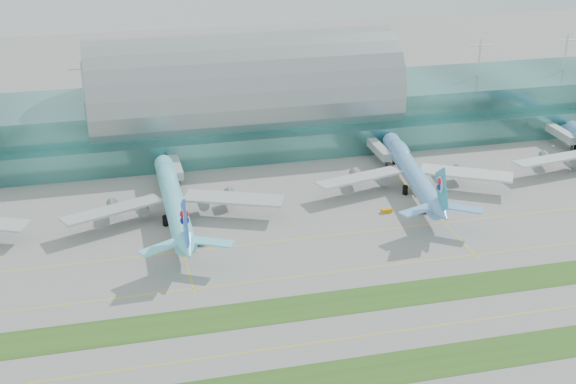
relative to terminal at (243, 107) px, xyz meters
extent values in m
plane|color=gray|center=(-0.01, -128.79, -14.23)|extent=(700.00, 700.00, 0.00)
cube|color=#3D7A75|center=(-0.01, 1.21, -4.23)|extent=(340.00, 42.00, 20.00)
cube|color=#3D7A75|center=(-0.01, -22.79, -9.23)|extent=(340.00, 8.00, 10.00)
ellipsoid|color=#9EA5A8|center=(-0.01, 1.21, 5.77)|extent=(340.00, 46.20, 16.17)
cylinder|color=white|center=(-0.01, 1.21, 13.77)|extent=(0.80, 0.80, 16.00)
cube|color=#B2B7B7|center=(-31.01, -33.79, -8.73)|extent=(3.50, 22.00, 3.00)
cylinder|color=black|center=(-31.01, -43.79, -12.23)|extent=(1.00, 1.00, 4.00)
cube|color=#B2B7B7|center=(43.99, -33.79, -8.73)|extent=(3.50, 22.00, 3.00)
cylinder|color=black|center=(43.99, -43.79, -12.23)|extent=(1.00, 1.00, 4.00)
cube|color=#B2B7B7|center=(118.99, -33.79, -8.73)|extent=(3.50, 22.00, 3.00)
cylinder|color=black|center=(118.99, -43.79, -12.23)|extent=(1.00, 1.00, 4.00)
cube|color=#2D591E|center=(-0.01, -156.79, -14.19)|extent=(420.00, 12.00, 0.08)
cube|color=#2D591E|center=(-0.01, -126.79, -14.19)|extent=(420.00, 12.00, 0.08)
cube|color=yellow|center=(-0.01, -142.79, -14.22)|extent=(420.00, 0.35, 0.01)
cube|color=yellow|center=(-0.01, -110.79, -14.22)|extent=(420.00, 0.35, 0.01)
cube|color=yellow|center=(-0.01, -88.79, -14.22)|extent=(420.00, 0.35, 0.01)
cylinder|color=#71E4F9|center=(-35.05, -65.63, -7.85)|extent=(6.77, 64.88, 6.49)
ellipsoid|color=#71E4F9|center=(-34.97, -47.47, -6.06)|extent=(6.25, 19.74, 4.62)
cone|color=#71E4F9|center=(-34.90, -30.69, -7.85)|extent=(6.51, 5.26, 6.49)
cone|color=#71E4F9|center=(-35.21, -102.24, -6.59)|extent=(6.20, 9.44, 6.16)
cube|color=silver|center=(-53.89, -67.64, -8.26)|extent=(32.07, 18.94, 1.28)
cylinder|color=gray|center=(-49.16, -62.01, -10.46)|extent=(3.58, 5.77, 3.56)
cube|color=silver|center=(-16.23, -67.80, -8.26)|extent=(32.03, 19.17, 1.28)
cylinder|color=gray|center=(-20.92, -62.13, -10.46)|extent=(3.58, 5.77, 3.56)
cube|color=blue|center=(-35.20, -100.15, 0.00)|extent=(0.69, 13.75, 15.08)
cylinder|color=white|center=(-35.20, -99.10, 1.57)|extent=(0.96, 5.02, 5.02)
cylinder|color=black|center=(-34.94, -40.98, -12.66)|extent=(1.88, 1.88, 3.14)
cylinder|color=black|center=(-38.21, -69.80, -12.66)|extent=(1.88, 1.88, 3.14)
cylinder|color=black|center=(-31.93, -69.83, -12.66)|extent=(1.88, 1.88, 3.14)
cylinder|color=#70B4F8|center=(46.65, -61.07, -7.95)|extent=(14.69, 64.05, 6.38)
ellipsoid|color=#70B4F8|center=(48.99, -43.37, -6.20)|extent=(8.55, 20.01, 4.54)
cone|color=#70B4F8|center=(51.16, -27.01, -7.95)|extent=(7.00, 5.93, 6.38)
cone|color=#70B4F8|center=(41.93, -96.75, -6.72)|extent=(7.22, 9.97, 6.06)
cube|color=silver|center=(28.03, -60.67, -8.36)|extent=(31.81, 15.20, 1.26)
cylinder|color=#969A9E|center=(33.35, -55.78, -10.52)|extent=(4.21, 6.07, 3.50)
cube|color=silver|center=(64.73, -65.53, -8.36)|extent=(30.66, 21.95, 1.26)
cylinder|color=#969A9E|center=(60.87, -59.42, -10.52)|extent=(4.21, 6.07, 3.50)
cube|color=#2AA5BD|center=(42.20, -94.71, -0.24)|extent=(2.39, 13.48, 14.83)
cylinder|color=white|center=(42.33, -93.69, 1.30)|extent=(1.57, 5.02, 4.94)
cylinder|color=black|center=(49.83, -37.04, -12.68)|extent=(1.85, 1.85, 3.09)
cylinder|color=black|center=(43.05, -64.74, -12.68)|extent=(1.85, 1.85, 3.09)
cylinder|color=black|center=(49.17, -65.55, -12.68)|extent=(1.85, 1.85, 3.09)
cone|color=#5C96CA|center=(126.26, -29.64, -8.15)|extent=(7.17, 6.28, 6.18)
cube|color=white|center=(100.63, -59.80, -8.55)|extent=(30.69, 11.90, 1.22)
cylinder|color=#94959C|center=(106.24, -55.61, -10.64)|extent=(4.57, 6.12, 3.39)
cylinder|color=black|center=(123.99, -39.18, -12.73)|extent=(1.79, 1.79, 2.99)
cube|color=black|center=(-32.82, -85.39, -13.46)|extent=(3.03, 1.93, 1.54)
cube|color=black|center=(-28.87, -85.64, -13.39)|extent=(3.30, 1.80, 1.67)
cube|color=orange|center=(31.90, -77.09, -13.59)|extent=(3.59, 2.05, 1.27)
cube|color=black|center=(43.34, -80.33, -13.54)|extent=(3.46, 2.06, 1.37)
camera|label=1|loc=(-54.65, -297.07, 94.35)|focal=50.00mm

